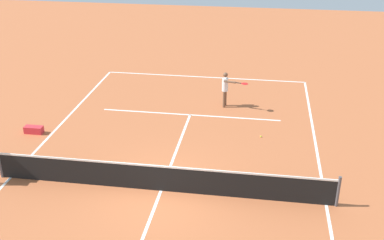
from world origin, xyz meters
name	(u,v)px	position (x,y,z in m)	size (l,w,h in m)	color
ground_plane	(161,191)	(0.00, 0.00, 0.00)	(60.00, 60.00, 0.00)	#B76038
court_lines	(161,191)	(0.00, 0.00, 0.00)	(10.80, 22.55, 0.01)	white
tennis_net	(161,178)	(0.00, 0.00, 0.50)	(11.40, 0.10, 1.07)	#4C4C51
player_serving	(226,87)	(-1.49, -7.36, 0.99)	(1.23, 0.77, 1.67)	brown
tennis_ball	(261,136)	(-3.20, -4.44, 0.03)	(0.07, 0.07, 0.07)	#CCE033
equipment_bag	(34,130)	(6.10, -3.39, 0.15)	(0.76, 0.32, 0.30)	red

